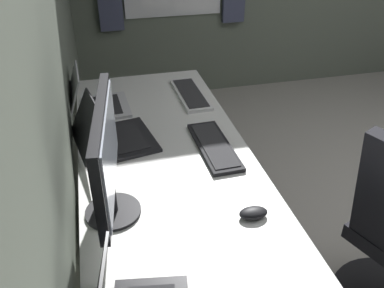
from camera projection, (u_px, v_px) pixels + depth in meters
The scene contains 9 objects.
wall_back at pixel (26, 56), 1.21m from camera, with size 5.32×0.10×2.60m, color slate.
desk at pixel (180, 206), 1.59m from camera, with size 2.40×0.75×0.73m.
drawer_pedestal at pixel (173, 257), 1.79m from camera, with size 0.40×0.51×0.69m.
monitor_primary at pixel (107, 156), 1.34m from camera, with size 0.55×0.20×0.42m.
laptop_left at pixel (93, 100), 2.13m from camera, with size 0.31×0.33×0.23m.
laptop_center at pixel (111, 134), 1.84m from camera, with size 0.38×0.39×0.22m.
keyboard_main at pixel (214, 146), 1.83m from camera, with size 0.42×0.15×0.02m.
keyboard_spare at pixel (190, 94), 2.29m from camera, with size 0.42×0.15×0.02m.
mouse_main at pixel (253, 213), 1.45m from camera, with size 0.06×0.10×0.03m, color black.
Camera 1 is at (-1.25, 2.05, 1.73)m, focal length 38.21 mm.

